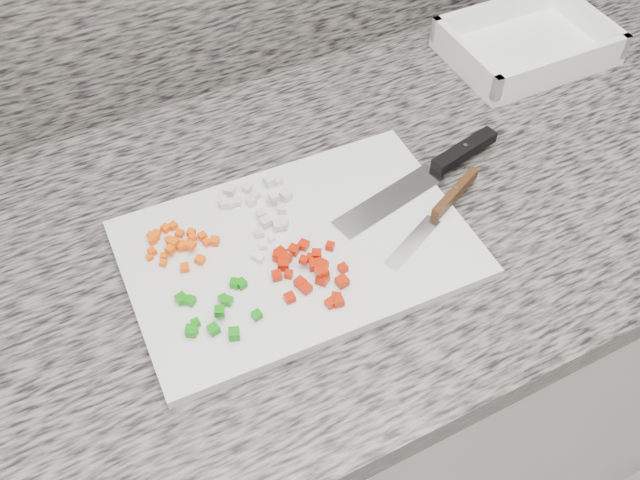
{
  "coord_description": "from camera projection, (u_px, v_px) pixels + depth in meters",
  "views": [
    {
      "loc": [
        -0.28,
        0.89,
        1.57
      ],
      "look_at": [
        -0.03,
        1.37,
        0.93
      ],
      "focal_mm": 40.0,
      "sensor_mm": 36.0,
      "label": 1
    }
  ],
  "objects": [
    {
      "name": "red_pepper_pile",
      "position": [
        309.0,
        270.0,
        0.82
      ],
      "size": [
        0.09,
        0.11,
        0.02
      ],
      "color": "#B41802",
      "rests_on": "cutting_board"
    },
    {
      "name": "tray",
      "position": [
        526.0,
        46.0,
        1.12
      ],
      "size": [
        0.25,
        0.18,
        0.05
      ],
      "rotation": [
        0.0,
        0.0,
        -0.02
      ],
      "color": "white",
      "rests_on": "countertop"
    },
    {
      "name": "garlic_pile",
      "position": [
        272.0,
        251.0,
        0.85
      ],
      "size": [
        0.05,
        0.04,
        0.01
      ],
      "color": "#F4E7BC",
      "rests_on": "cutting_board"
    },
    {
      "name": "countertop",
      "position": [
        316.0,
        223.0,
        0.93
      ],
      "size": [
        3.96,
        0.64,
        0.04
      ],
      "primitive_type": "cube",
      "color": "#68635C",
      "rests_on": "cabinet"
    },
    {
      "name": "cabinet",
      "position": [
        317.0,
        390.0,
        1.27
      ],
      "size": [
        3.92,
        0.62,
        0.86
      ],
      "primitive_type": "cube",
      "color": "silver",
      "rests_on": "ground"
    },
    {
      "name": "paring_knife",
      "position": [
        445.0,
        205.0,
        0.89
      ],
      "size": [
        0.18,
        0.1,
        0.02
      ],
      "rotation": [
        0.0,
        0.0,
        0.43
      ],
      "color": "silver",
      "rests_on": "cutting_board"
    },
    {
      "name": "chef_knife",
      "position": [
        440.0,
        167.0,
        0.94
      ],
      "size": [
        0.27,
        0.09,
        0.02
      ],
      "rotation": [
        0.0,
        0.0,
        0.21
      ],
      "color": "silver",
      "rests_on": "cutting_board"
    },
    {
      "name": "cutting_board",
      "position": [
        298.0,
        249.0,
        0.86
      ],
      "size": [
        0.42,
        0.29,
        0.01
      ],
      "primitive_type": "cube",
      "rotation": [
        0.0,
        0.0,
        -0.04
      ],
      "color": "silver",
      "rests_on": "countertop"
    },
    {
      "name": "carrot_pile",
      "position": [
        178.0,
        243.0,
        0.85
      ],
      "size": [
        0.09,
        0.08,
        0.02
      ],
      "color": "#F75205",
      "rests_on": "cutting_board"
    },
    {
      "name": "green_pepper_pile",
      "position": [
        216.0,
        311.0,
        0.79
      ],
      "size": [
        0.09,
        0.09,
        0.02
      ],
      "color": "#127F0B",
      "rests_on": "cutting_board"
    },
    {
      "name": "onion_pile",
      "position": [
        261.0,
        204.0,
        0.89
      ],
      "size": [
        0.09,
        0.1,
        0.02
      ],
      "color": "beige",
      "rests_on": "cutting_board"
    }
  ]
}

